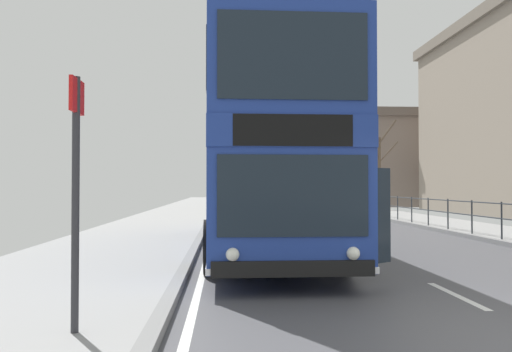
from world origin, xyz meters
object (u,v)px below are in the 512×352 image
Objects in this scene: double_decker_bus_main at (263,158)px; background_building_02 at (409,161)px; bare_tree_far_00 at (378,168)px; bus_stop_sign_near at (76,175)px.

double_decker_bus_main is 39.02m from background_building_02.
double_decker_bus_main is at bearing -113.76° from bare_tree_far_00.
background_building_02 is at bearing 63.23° from bare_tree_far_00.
background_building_02 is at bearing 66.00° from bus_stop_sign_near.
background_building_02 reaches higher than double_decker_bus_main.
bare_tree_far_00 is 16.37m from background_building_02.
bus_stop_sign_near is 30.41m from bare_tree_far_00.
bare_tree_far_00 is (11.64, 28.08, 1.07)m from bus_stop_sign_near.
bus_stop_sign_near is (-2.51, -7.33, -0.60)m from double_decker_bus_main.
bare_tree_far_00 is at bearing 66.24° from double_decker_bus_main.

